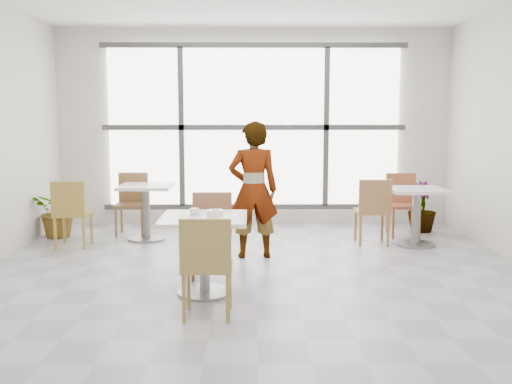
{
  "coord_description": "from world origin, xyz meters",
  "views": [
    {
      "loc": [
        -0.05,
        -5.63,
        1.7
      ],
      "look_at": [
        0.0,
        -0.3,
        1.0
      ],
      "focal_mm": 41.61,
      "sensor_mm": 36.0,
      "label": 1
    }
  ],
  "objects_px": {
    "bg_chair_right_far": "(402,200)",
    "plant_left": "(60,210)",
    "bg_chair_right_near": "(373,207)",
    "coffee_cup": "(194,212)",
    "chair_near": "(206,261)",
    "bg_table_left": "(146,204)",
    "plant_right": "(422,207)",
    "chair_far": "(212,228)",
    "person": "(253,190)",
    "bg_table_right": "(416,208)",
    "bg_chair_left_far": "(132,199)",
    "oatmeal_bowl": "(215,214)",
    "main_table": "(204,240)",
    "bg_chair_left_near": "(71,209)"
  },
  "relations": [
    {
      "from": "bg_table_left",
      "to": "plant_right",
      "type": "distance_m",
      "value": 3.94
    },
    {
      "from": "bg_table_right",
      "to": "chair_far",
      "type": "bearing_deg",
      "value": -151.48
    },
    {
      "from": "main_table",
      "to": "bg_chair_right_near",
      "type": "bearing_deg",
      "value": 46.25
    },
    {
      "from": "person",
      "to": "bg_chair_left_near",
      "type": "distance_m",
      "value": 2.38
    },
    {
      "from": "bg_chair_right_far",
      "to": "oatmeal_bowl",
      "type": "bearing_deg",
      "value": -130.44
    },
    {
      "from": "chair_far",
      "to": "bg_table_right",
      "type": "distance_m",
      "value": 2.91
    },
    {
      "from": "plant_right",
      "to": "bg_chair_left_near",
      "type": "bearing_deg",
      "value": -167.71
    },
    {
      "from": "chair_near",
      "to": "plant_left",
      "type": "height_order",
      "value": "chair_near"
    },
    {
      "from": "oatmeal_bowl",
      "to": "bg_chair_left_near",
      "type": "height_order",
      "value": "bg_chair_left_near"
    },
    {
      "from": "bg_table_left",
      "to": "bg_table_right",
      "type": "xyz_separation_m",
      "value": [
        3.56,
        -0.38,
        0.0
      ]
    },
    {
      "from": "chair_far",
      "to": "plant_right",
      "type": "relative_size",
      "value": 1.2
    },
    {
      "from": "chair_near",
      "to": "coffee_cup",
      "type": "distance_m",
      "value": 0.82
    },
    {
      "from": "chair_far",
      "to": "bg_chair_left_far",
      "type": "distance_m",
      "value": 2.51
    },
    {
      "from": "coffee_cup",
      "to": "bg_chair_right_near",
      "type": "bearing_deg",
      "value": 44.03
    },
    {
      "from": "main_table",
      "to": "bg_chair_right_far",
      "type": "xyz_separation_m",
      "value": [
        2.57,
        2.76,
        -0.02
      ]
    },
    {
      "from": "bg_table_right",
      "to": "bg_chair_left_far",
      "type": "relative_size",
      "value": 0.86
    },
    {
      "from": "oatmeal_bowl",
      "to": "bg_table_right",
      "type": "height_order",
      "value": "oatmeal_bowl"
    },
    {
      "from": "bg_table_right",
      "to": "bg_chair_right_near",
      "type": "relative_size",
      "value": 0.86
    },
    {
      "from": "chair_far",
      "to": "plant_left",
      "type": "relative_size",
      "value": 1.14
    },
    {
      "from": "bg_chair_right_near",
      "to": "coffee_cup",
      "type": "bearing_deg",
      "value": 44.03
    },
    {
      "from": "plant_left",
      "to": "person",
      "type": "bearing_deg",
      "value": -24.04
    },
    {
      "from": "chair_near",
      "to": "bg_table_right",
      "type": "height_order",
      "value": "chair_near"
    },
    {
      "from": "coffee_cup",
      "to": "bg_chair_right_far",
      "type": "relative_size",
      "value": 0.18
    },
    {
      "from": "main_table",
      "to": "coffee_cup",
      "type": "height_order",
      "value": "coffee_cup"
    },
    {
      "from": "person",
      "to": "bg_chair_right_near",
      "type": "distance_m",
      "value": 1.72
    },
    {
      "from": "coffee_cup",
      "to": "bg_chair_left_near",
      "type": "xyz_separation_m",
      "value": [
        -1.75,
        1.9,
        -0.28
      ]
    },
    {
      "from": "main_table",
      "to": "plant_right",
      "type": "height_order",
      "value": "main_table"
    },
    {
      "from": "main_table",
      "to": "person",
      "type": "height_order",
      "value": "person"
    },
    {
      "from": "chair_far",
      "to": "oatmeal_bowl",
      "type": "distance_m",
      "value": 0.88
    },
    {
      "from": "bg_table_left",
      "to": "bg_chair_right_near",
      "type": "xyz_separation_m",
      "value": [
        3.01,
        -0.35,
        0.01
      ]
    },
    {
      "from": "chair_far",
      "to": "bg_chair_left_far",
      "type": "relative_size",
      "value": 1.0
    },
    {
      "from": "oatmeal_bowl",
      "to": "person",
      "type": "distance_m",
      "value": 1.64
    },
    {
      "from": "bg_chair_right_near",
      "to": "bg_chair_right_far",
      "type": "xyz_separation_m",
      "value": [
        0.54,
        0.64,
        0.0
      ]
    },
    {
      "from": "plant_left",
      "to": "bg_chair_right_near",
      "type": "bearing_deg",
      "value": -7.33
    },
    {
      "from": "bg_table_right",
      "to": "bg_chair_right_far",
      "type": "height_order",
      "value": "bg_chair_right_far"
    },
    {
      "from": "coffee_cup",
      "to": "plant_right",
      "type": "xyz_separation_m",
      "value": [
        3.02,
        2.94,
        -0.42
      ]
    },
    {
      "from": "person",
      "to": "bg_table_right",
      "type": "bearing_deg",
      "value": -169.38
    },
    {
      "from": "chair_far",
      "to": "oatmeal_bowl",
      "type": "bearing_deg",
      "value": -83.98
    },
    {
      "from": "bg_chair_right_far",
      "to": "plant_left",
      "type": "xyz_separation_m",
      "value": [
        -4.78,
        -0.09,
        -0.12
      ]
    },
    {
      "from": "chair_near",
      "to": "bg_chair_right_near",
      "type": "height_order",
      "value": "same"
    },
    {
      "from": "oatmeal_bowl",
      "to": "plant_right",
      "type": "xyz_separation_m",
      "value": [
        2.81,
        3.12,
        -0.43
      ]
    },
    {
      "from": "bg_table_left",
      "to": "bg_chair_left_near",
      "type": "relative_size",
      "value": 0.86
    },
    {
      "from": "bg_table_left",
      "to": "bg_chair_right_far",
      "type": "bearing_deg",
      "value": 4.59
    },
    {
      "from": "bg_table_right",
      "to": "bg_chair_left_far",
      "type": "bearing_deg",
      "value": 168.53
    },
    {
      "from": "chair_far",
      "to": "bg_table_left",
      "type": "xyz_separation_m",
      "value": [
        -1.0,
        1.78,
        -0.01
      ]
    },
    {
      "from": "chair_far",
      "to": "coffee_cup",
      "type": "height_order",
      "value": "chair_far"
    },
    {
      "from": "oatmeal_bowl",
      "to": "plant_left",
      "type": "height_order",
      "value": "oatmeal_bowl"
    },
    {
      "from": "main_table",
      "to": "bg_chair_left_near",
      "type": "bearing_deg",
      "value": 133.22
    },
    {
      "from": "person",
      "to": "bg_chair_right_near",
      "type": "xyz_separation_m",
      "value": [
        1.56,
        0.65,
        -0.31
      ]
    },
    {
      "from": "plant_right",
      "to": "chair_far",
      "type": "bearing_deg",
      "value": -141.59
    }
  ]
}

